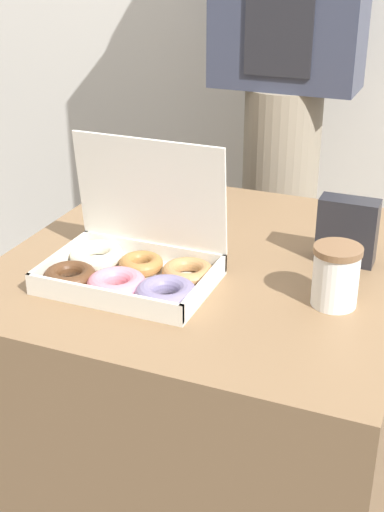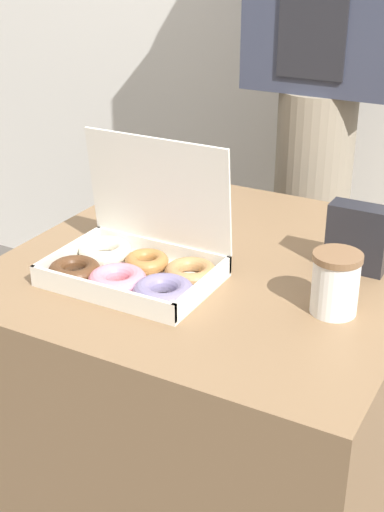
{
  "view_description": "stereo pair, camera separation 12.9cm",
  "coord_description": "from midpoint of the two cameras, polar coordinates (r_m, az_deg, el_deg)",
  "views": [
    {
      "loc": [
        0.46,
        -1.24,
        1.36
      ],
      "look_at": [
        0.02,
        -0.16,
        0.8
      ],
      "focal_mm": 50.0,
      "sensor_mm": 36.0,
      "label": 1
    },
    {
      "loc": [
        0.58,
        -1.18,
        1.36
      ],
      "look_at": [
        0.02,
        -0.16,
        0.8
      ],
      "focal_mm": 50.0,
      "sensor_mm": 36.0,
      "label": 2
    }
  ],
  "objects": [
    {
      "name": "table",
      "position": [
        1.65,
        4.34,
        -11.72
      ],
      "size": [
        0.81,
        0.84,
        0.73
      ],
      "color": "brown",
      "rests_on": "ground_plane"
    },
    {
      "name": "donut_box",
      "position": [
        1.36,
        -1.82,
        -0.59
      ],
      "size": [
        0.34,
        0.25,
        0.26
      ],
      "color": "silver",
      "rests_on": "table"
    },
    {
      "name": "coffee_cup",
      "position": [
        1.28,
        14.27,
        -2.18
      ],
      "size": [
        0.09,
        0.09,
        0.11
      ],
      "color": "white",
      "rests_on": "table"
    },
    {
      "name": "napkin_holder",
      "position": [
        1.44,
        15.65,
        1.35
      ],
      "size": [
        0.12,
        0.05,
        0.13
      ],
      "color": "#232328",
      "rests_on": "table"
    },
    {
      "name": "person_customer",
      "position": [
        2.06,
        12.09,
        13.86
      ],
      "size": [
        0.41,
        0.23,
        1.75
      ],
      "color": "gray",
      "rests_on": "ground_plane"
    }
  ]
}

